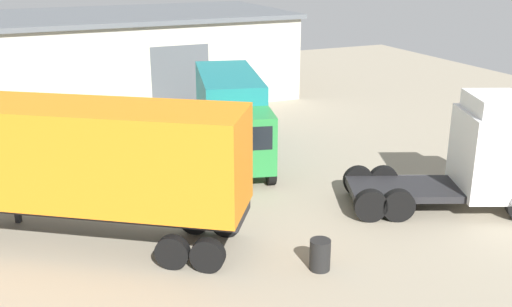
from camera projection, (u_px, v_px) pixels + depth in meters
ground_plane at (140, 237)px, 18.35m from camera, size 60.00×60.00×0.00m
warehouse_building at (59, 60)px, 33.87m from camera, size 26.29×10.22×4.93m
tractor_unit_white at (481, 155)px, 20.00m from camera, size 6.58×4.67×3.92m
container_trailer_red at (79, 157)px, 17.30m from camera, size 9.53×7.64×4.23m
box_truck_green at (231, 111)px, 25.20m from camera, size 4.37×8.39×3.39m
oil_drum at (320, 255)px, 16.40m from camera, size 0.58×0.58×0.88m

